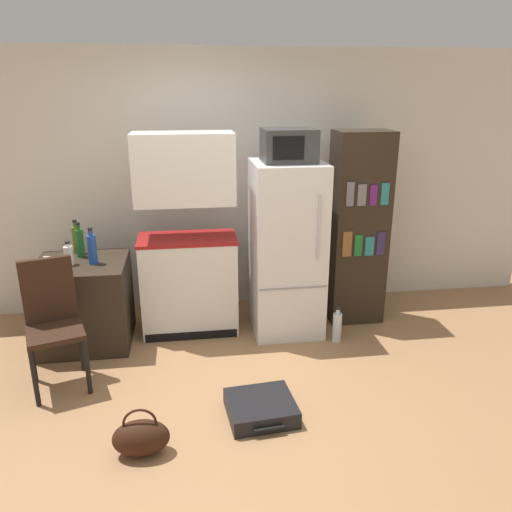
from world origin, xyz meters
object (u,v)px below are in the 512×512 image
at_px(kitchen_hutch, 187,244).
at_px(bowl, 44,262).
at_px(bottle_olive_oil, 76,239).
at_px(bottle_milk_white, 69,255).
at_px(side_table, 84,303).
at_px(bookshelf, 358,229).
at_px(bottle_amber_beer, 42,268).
at_px(suitcase_large_flat, 261,408).
at_px(handbag, 141,437).
at_px(refrigerator, 287,249).
at_px(chair, 52,314).
at_px(microwave, 289,145).
at_px(water_bottle_front, 337,326).
at_px(bottle_blue_soda, 92,249).
at_px(bottle_green_tall, 80,242).

relative_size(kitchen_hutch, bowl, 11.66).
relative_size(bottle_olive_oil, bottle_milk_white, 1.51).
relative_size(side_table, bowl, 4.97).
bearing_deg(bookshelf, bottle_amber_beer, -170.45).
bearing_deg(suitcase_large_flat, handbag, -166.03).
height_order(bowl, handbag, bowl).
bearing_deg(refrigerator, bottle_olive_oil, 172.70).
bearing_deg(chair, bottle_amber_beer, 92.33).
xyz_separation_m(refrigerator, bottle_amber_beer, (-2.06, -0.33, 0.04)).
relative_size(refrigerator, microwave, 3.52).
bearing_deg(bowl, water_bottle_front, -6.92).
bearing_deg(refrigerator, kitchen_hutch, 173.96).
height_order(bookshelf, bottle_olive_oil, bookshelf).
xyz_separation_m(bottle_blue_soda, chair, (-0.23, -0.60, -0.32)).
height_order(kitchen_hutch, handbag, kitchen_hutch).
xyz_separation_m(kitchen_hutch, water_bottle_front, (1.31, -0.44, -0.70)).
relative_size(microwave, suitcase_large_flat, 0.90).
relative_size(bottle_amber_beer, bowl, 1.00).
bearing_deg(bottle_green_tall, bookshelf, 0.27).
bearing_deg(bottle_amber_beer, bowl, 101.78).
relative_size(refrigerator, water_bottle_front, 4.59).
bearing_deg(bottle_olive_oil, kitchen_hutch, -8.43).
height_order(kitchen_hutch, bottle_milk_white, kitchen_hutch).
relative_size(bottle_green_tall, bowl, 2.01).
xyz_separation_m(bookshelf, bottle_olive_oil, (-2.62, 0.11, -0.02)).
height_order(refrigerator, bottle_amber_beer, refrigerator).
xyz_separation_m(bowl, suitcase_large_flat, (1.69, -1.30, -0.73)).
xyz_separation_m(bowl, chair, (0.19, -0.64, -0.20)).
distance_m(side_table, bottle_green_tall, 0.54).
height_order(bottle_amber_beer, water_bottle_front, bottle_amber_beer).
bearing_deg(handbag, bookshelf, 41.72).
xyz_separation_m(bottle_milk_white, handbag, (0.67, -1.53, -0.73)).
height_order(bottle_milk_white, handbag, bottle_milk_white).
bearing_deg(bottle_olive_oil, side_table, -77.37).
bearing_deg(bookshelf, bottle_milk_white, -175.31).
bearing_deg(handbag, water_bottle_front, 37.51).
bearing_deg(refrigerator, bowl, -179.09).
bearing_deg(bottle_olive_oil, handbag, -70.45).
height_order(side_table, bottle_olive_oil, bottle_olive_oil).
height_order(microwave, chair, microwave).
relative_size(side_table, chair, 0.79).
bearing_deg(water_bottle_front, refrigerator, 140.35).
xyz_separation_m(bottle_amber_beer, bowl, (-0.06, 0.30, -0.04)).
relative_size(bottle_green_tall, chair, 0.32).
xyz_separation_m(refrigerator, bowl, (-2.13, -0.03, -0.01)).
relative_size(kitchen_hutch, microwave, 4.08).
bearing_deg(bottle_blue_soda, refrigerator, 2.59).
relative_size(bottle_green_tall, water_bottle_front, 0.92).
bearing_deg(bottle_olive_oil, bottle_milk_white, -91.17).
xyz_separation_m(kitchen_hutch, bottle_blue_soda, (-0.81, -0.17, 0.05)).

